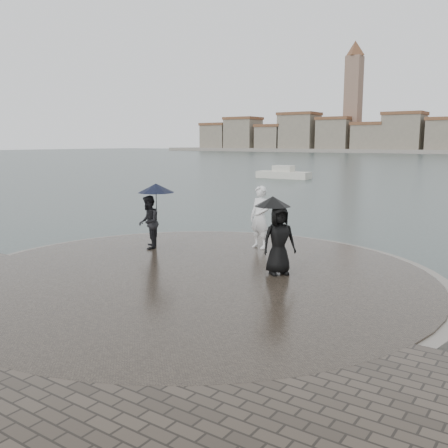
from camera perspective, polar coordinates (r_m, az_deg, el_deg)
The scene contains 6 objects.
ground at distance 10.47m, azimuth -15.39°, elevation -11.44°, with size 400.00×400.00×0.00m, color #2B3835.
kerb_ring at distance 12.82m, azimuth -3.32°, elevation -6.49°, with size 12.50×12.50×0.32m, color gray.
quay_tip at distance 12.81m, azimuth -3.32°, elevation -6.40°, with size 11.90×11.90×0.36m, color #2D261E.
statue at distance 15.58m, azimuth 4.14°, elevation 0.79°, with size 0.71×0.47×1.95m, color white.
visitor_left at distance 15.58m, azimuth -8.37°, elevation 1.37°, with size 1.32×1.18×2.04m.
visitor_right at distance 12.55m, azimuth 6.15°, elevation -0.87°, with size 1.20×1.07×1.95m.
Camera 1 is at (7.59, -6.21, 3.66)m, focal length 40.00 mm.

